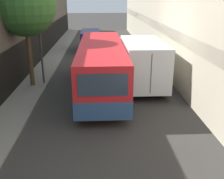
{
  "coord_description": "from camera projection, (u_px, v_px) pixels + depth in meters",
  "views": [
    {
      "loc": [
        -0.38,
        -0.26,
        5.52
      ],
      "look_at": [
        0.16,
        10.6,
        1.6
      ],
      "focal_mm": 42.0,
      "sensor_mm": 36.0,
      "label": 1
    }
  ],
  "objects": [
    {
      "name": "street_lamp",
      "position": [
        38.0,
        13.0,
        15.68
      ],
      "size": [
        0.36,
        0.8,
        6.27
      ],
      "color": "#38383D",
      "rests_on": "sidewalk_left"
    },
    {
      "name": "box_truck",
      "position": [
        141.0,
        60.0,
        16.94
      ],
      "size": [
        2.36,
        7.33,
        2.91
      ],
      "color": "silver",
      "rests_on": "ground_plane"
    },
    {
      "name": "street_tree_left",
      "position": [
        24.0,
        5.0,
        15.1
      ],
      "size": [
        3.68,
        3.68,
        6.74
      ],
      "color": "#4C3823",
      "rests_on": "sidewalk_left"
    },
    {
      "name": "panel_van",
      "position": [
        91.0,
        39.0,
        27.62
      ],
      "size": [
        1.9,
        4.56,
        2.02
      ],
      "color": "navy",
      "rests_on": "ground_plane"
    },
    {
      "name": "ground_plane",
      "position": [
        106.0,
        90.0,
        16.23
      ],
      "size": [
        150.0,
        150.0,
        0.0
      ],
      "primitive_type": "plane",
      "color": "#33302D"
    },
    {
      "name": "sidewalk_left",
      "position": [
        30.0,
        90.0,
        15.99
      ],
      "size": [
        1.74,
        60.0,
        0.12
      ],
      "color": "gray",
      "rests_on": "ground_plane"
    },
    {
      "name": "bus",
      "position": [
        102.0,
        65.0,
        15.83
      ],
      "size": [
        2.58,
        10.5,
        2.83
      ],
      "color": "red",
      "rests_on": "ground_plane"
    }
  ]
}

